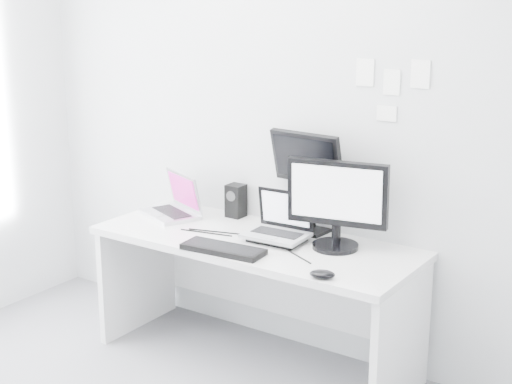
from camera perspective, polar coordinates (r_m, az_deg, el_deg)
back_wall at (r=4.28m, az=2.57°, el=5.64°), size 3.60×0.00×3.60m
desk at (r=4.28m, az=-0.07°, el=-8.14°), size 1.80×0.70×0.73m
macbook at (r=4.55m, az=-6.48°, el=-0.17°), size 0.43×0.38×0.27m
speaker at (r=4.52m, az=-1.50°, el=-0.65°), size 0.12×0.12×0.19m
dell_laptop at (r=4.06m, az=1.49°, el=-1.89°), size 0.34×0.27×0.27m
rear_monitor at (r=4.20m, az=3.90°, el=0.84°), size 0.44×0.19×0.58m
samsung_monitor at (r=3.95m, az=5.99°, el=-0.87°), size 0.57×0.35×0.48m
keyboard at (r=3.95m, az=-2.44°, el=-4.26°), size 0.45×0.19×0.03m
mouse at (r=3.62m, az=4.94°, el=-6.10°), size 0.14×0.12×0.04m
wall_note_0 at (r=4.03m, az=8.09°, el=8.78°), size 0.10×0.00×0.14m
wall_note_1 at (r=3.97m, az=10.03°, el=8.02°), size 0.09×0.00×0.13m
wall_note_2 at (r=3.90m, az=12.09°, el=8.54°), size 0.10×0.00×0.14m
wall_note_3 at (r=4.00m, az=9.67°, el=5.77°), size 0.11×0.00×0.08m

